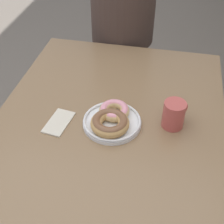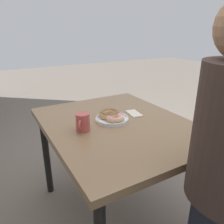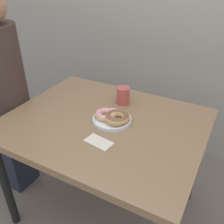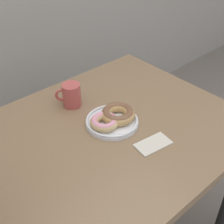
# 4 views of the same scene
# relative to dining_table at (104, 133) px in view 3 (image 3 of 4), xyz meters

# --- Properties ---
(dining_table) EXTENTS (1.06, 0.85, 0.72)m
(dining_table) POSITION_rel_dining_table_xyz_m (0.00, 0.00, 0.00)
(dining_table) COLOR #846647
(dining_table) RESTS_ON ground_plane
(donut_plate) EXTENTS (0.25, 0.21, 0.06)m
(donut_plate) POSITION_rel_dining_table_xyz_m (0.04, 0.02, 0.11)
(donut_plate) COLOR white
(donut_plate) RESTS_ON dining_table
(coffee_mug) EXTENTS (0.10, 0.09, 0.10)m
(coffee_mug) POSITION_rel_dining_table_xyz_m (0.00, 0.23, 0.13)
(coffee_mug) COLOR #B74C47
(coffee_mug) RESTS_ON dining_table
(napkin) EXTENTS (0.14, 0.09, 0.01)m
(napkin) POSITION_rel_dining_table_xyz_m (0.07, -0.18, 0.08)
(napkin) COLOR beige
(napkin) RESTS_ON dining_table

